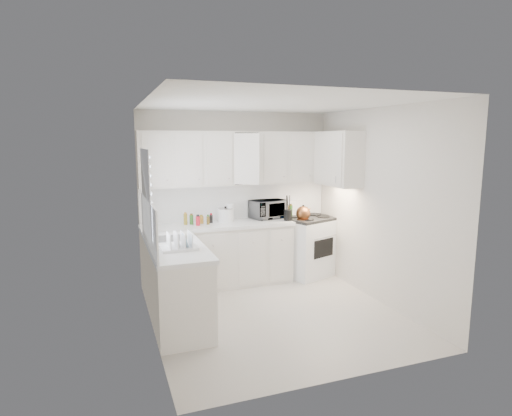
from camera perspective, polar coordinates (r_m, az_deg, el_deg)
name	(u,v)px	position (r m, az deg, el deg)	size (l,w,h in m)	color
floor	(275,314)	(5.55, 2.53, -13.96)	(3.20, 3.20, 0.00)	beige
ceiling	(276,103)	(5.12, 2.74, 13.87)	(3.20, 3.20, 0.00)	white
wall_back	(237,196)	(6.67, -2.63, 1.58)	(3.00, 3.00, 0.00)	silver
wall_front	(346,242)	(3.78, 11.96, -4.48)	(3.00, 3.00, 0.00)	silver
wall_left	(150,220)	(4.82, -14.10, -1.63)	(3.20, 3.20, 0.00)	silver
wall_right	(379,206)	(5.91, 16.19, 0.25)	(3.20, 3.20, 0.00)	silver
window_blinds	(147,194)	(5.13, -14.39, 1.83)	(0.06, 0.96, 1.06)	white
lower_cabinets_back	(218,256)	(6.45, -5.11, -6.42)	(2.22, 0.60, 0.90)	silver
lower_cabinets_left	(176,285)	(5.26, -10.66, -10.17)	(0.60, 1.60, 0.90)	silver
countertop_back	(218,225)	(6.33, -5.14, -2.30)	(2.24, 0.64, 0.05)	white
countertop_left	(176,247)	(5.13, -10.71, -5.15)	(0.64, 1.62, 0.05)	white
backsplash_back	(237,201)	(6.67, -2.60, 0.93)	(2.98, 0.02, 0.55)	white
backsplash_left	(149,224)	(5.03, -14.19, -2.05)	(0.02, 1.60, 0.55)	white
upper_cabinets_back	(240,185)	(6.49, -2.21, 3.15)	(3.00, 0.33, 0.80)	silver
upper_cabinets_right	(337,185)	(6.48, 10.83, 2.98)	(0.33, 0.90, 0.80)	silver
sink	(171,229)	(5.43, -11.35, -2.79)	(0.42, 0.38, 0.30)	gray
stove	(308,238)	(6.92, 7.04, -4.03)	(0.79, 0.65, 1.22)	white
tea_kettle	(303,212)	(6.61, 6.35, -0.57)	(0.28, 0.24, 0.26)	brown
frying_pan	(314,214)	(7.07, 7.81, -0.83)	(0.24, 0.40, 0.04)	black
microwave	(268,207)	(6.70, 1.58, 0.13)	(0.53, 0.29, 0.36)	gray
rice_cooker	(225,214)	(6.44, -4.12, -0.81)	(0.23, 0.23, 0.23)	white
paper_towel	(230,212)	(6.49, -3.51, -0.56)	(0.12, 0.12, 0.27)	white
utensil_crock	(288,208)	(6.50, 4.31, 0.05)	(0.13, 0.13, 0.40)	black
dish_rack	(179,240)	(4.89, -10.34, -4.21)	(0.40, 0.30, 0.22)	white
spice_left_0	(185,220)	(6.34, -9.48, -1.54)	(0.06, 0.06, 0.13)	olive
spice_left_1	(191,220)	(6.27, -8.66, -1.64)	(0.06, 0.06, 0.13)	#2D6521
spice_left_2	(195,219)	(6.37, -8.15, -1.46)	(0.06, 0.06, 0.13)	red
spice_left_3	(202,220)	(6.30, -7.32, -1.56)	(0.06, 0.06, 0.13)	gold
spice_left_4	(205,218)	(6.40, -6.84, -1.38)	(0.06, 0.06, 0.13)	brown
spice_left_5	(211,219)	(6.33, -5.99, -1.48)	(0.06, 0.06, 0.13)	black
sauce_right_0	(274,212)	(6.77, 2.43, -0.48)	(0.06, 0.06, 0.19)	red
sauce_right_1	(279,212)	(6.74, 3.06, -0.54)	(0.06, 0.06, 0.19)	gold
sauce_right_2	(280,211)	(6.81, 3.29, -0.43)	(0.06, 0.06, 0.19)	brown
sauce_right_3	(285,212)	(6.78, 3.92, -0.48)	(0.06, 0.06, 0.19)	black
sauce_right_4	(287,211)	(6.86, 4.13, -0.38)	(0.06, 0.06, 0.19)	olive
sauce_right_5	(291,211)	(6.82, 4.76, -0.43)	(0.06, 0.06, 0.19)	#2D6521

